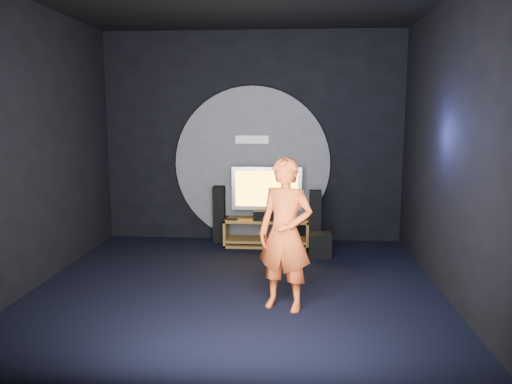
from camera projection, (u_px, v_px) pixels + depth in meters
floor at (236, 288)px, 6.19m from camera, size 5.00×5.00×0.00m
back_wall at (252, 137)px, 8.38m from camera, size 5.00×0.04×3.50m
front_wall at (194, 171)px, 3.45m from camera, size 5.00×0.04×3.50m
left_wall at (33, 146)px, 6.10m from camera, size 0.04×5.00×3.50m
right_wall at (451, 148)px, 5.73m from camera, size 0.04×5.00×3.50m
wall_disc_panel at (252, 164)px, 8.39m from camera, size 2.60×0.11×2.60m
media_console at (267, 234)px, 8.16m from camera, size 1.37×0.45×0.45m
tv at (267, 190)px, 8.11m from camera, size 1.14×0.22×0.84m
center_speaker at (266, 216)px, 8.01m from camera, size 0.40×0.15×0.15m
remote at (232, 219)px, 8.04m from camera, size 0.18×0.05×0.02m
tower_speaker_left at (219, 214)px, 8.39m from camera, size 0.19×0.21×0.95m
tower_speaker_right at (315, 220)px, 7.94m from camera, size 0.19×0.21×0.95m
subwoofer at (320, 245)px, 7.55m from camera, size 0.33×0.33×0.36m
player at (285, 234)px, 5.44m from camera, size 0.71×0.58×1.68m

